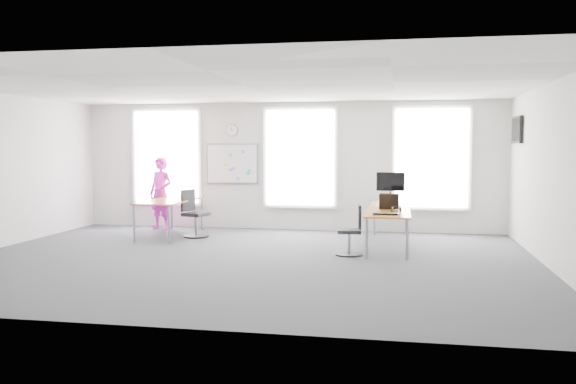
% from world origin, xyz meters
% --- Properties ---
extents(floor, '(10.00, 10.00, 0.00)m').
position_xyz_m(floor, '(0.00, 0.00, 0.00)').
color(floor, '#26262B').
rests_on(floor, ground).
extents(ceiling, '(10.00, 10.00, 0.00)m').
position_xyz_m(ceiling, '(0.00, 0.00, 3.00)').
color(ceiling, white).
rests_on(ceiling, ground).
extents(wall_back, '(10.00, 0.00, 10.00)m').
position_xyz_m(wall_back, '(0.00, 4.00, 1.50)').
color(wall_back, silver).
rests_on(wall_back, ground).
extents(wall_front, '(10.00, 0.00, 10.00)m').
position_xyz_m(wall_front, '(0.00, -4.00, 1.50)').
color(wall_front, silver).
rests_on(wall_front, ground).
extents(wall_right, '(0.00, 10.00, 10.00)m').
position_xyz_m(wall_right, '(5.00, 0.00, 1.50)').
color(wall_right, silver).
rests_on(wall_right, ground).
extents(window_left, '(1.60, 0.06, 2.20)m').
position_xyz_m(window_left, '(-3.00, 3.97, 1.70)').
color(window_left, white).
rests_on(window_left, wall_back).
extents(window_mid, '(1.60, 0.06, 2.20)m').
position_xyz_m(window_mid, '(0.30, 3.97, 1.70)').
color(window_mid, white).
rests_on(window_mid, wall_back).
extents(window_right, '(1.60, 0.06, 2.20)m').
position_xyz_m(window_right, '(3.30, 3.97, 1.70)').
color(window_right, white).
rests_on(window_right, wall_back).
extents(desk_right, '(0.82, 3.06, 0.74)m').
position_xyz_m(desk_right, '(2.41, 1.97, 0.70)').
color(desk_right, '#B76723').
rests_on(desk_right, ground).
extents(desk_left, '(0.88, 2.19, 0.80)m').
position_xyz_m(desk_left, '(-2.35, 2.51, 0.73)').
color(desk_left, '#B76723').
rests_on(desk_left, ground).
extents(chair_right, '(0.49, 0.49, 0.91)m').
position_xyz_m(chair_right, '(1.78, 0.80, 0.40)').
color(chair_right, black).
rests_on(chair_right, ground).
extents(chair_left, '(0.59, 0.58, 1.03)m').
position_xyz_m(chair_left, '(-1.78, 2.43, 0.45)').
color(chair_left, black).
rests_on(chair_left, ground).
extents(person, '(0.73, 0.59, 1.72)m').
position_xyz_m(person, '(-2.93, 3.38, 0.86)').
color(person, '#EE29C4').
rests_on(person, ground).
extents(whiteboard, '(1.20, 0.03, 0.90)m').
position_xyz_m(whiteboard, '(-1.35, 3.97, 1.55)').
color(whiteboard, white).
rests_on(whiteboard, wall_back).
extents(wall_clock, '(0.30, 0.04, 0.30)m').
position_xyz_m(wall_clock, '(-1.35, 3.97, 2.35)').
color(wall_clock, gray).
rests_on(wall_clock, wall_back).
extents(tv, '(0.06, 0.90, 0.55)m').
position_xyz_m(tv, '(4.95, 3.00, 2.30)').
color(tv, black).
rests_on(tv, wall_right).
extents(keyboard, '(0.46, 0.25, 0.02)m').
position_xyz_m(keyboard, '(2.35, 0.82, 0.75)').
color(keyboard, black).
rests_on(keyboard, desk_right).
extents(mouse, '(0.09, 0.12, 0.04)m').
position_xyz_m(mouse, '(2.58, 0.80, 0.77)').
color(mouse, black).
rests_on(mouse, desk_right).
extents(lens_cap, '(0.07, 0.07, 0.01)m').
position_xyz_m(lens_cap, '(2.49, 1.07, 0.75)').
color(lens_cap, black).
rests_on(lens_cap, desk_right).
extents(headphones, '(0.18, 0.10, 0.11)m').
position_xyz_m(headphones, '(2.55, 1.38, 0.79)').
color(headphones, black).
rests_on(headphones, desk_right).
extents(laptop_sleeve, '(0.38, 0.22, 0.31)m').
position_xyz_m(laptop_sleeve, '(2.42, 1.75, 0.90)').
color(laptop_sleeve, black).
rests_on(laptop_sleeve, desk_right).
extents(paper_stack, '(0.41, 0.35, 0.12)m').
position_xyz_m(paper_stack, '(2.34, 2.21, 0.80)').
color(paper_stack, beige).
rests_on(paper_stack, desk_right).
extents(monitor, '(0.60, 0.25, 0.67)m').
position_xyz_m(monitor, '(2.42, 3.05, 1.15)').
color(monitor, black).
rests_on(monitor, desk_right).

